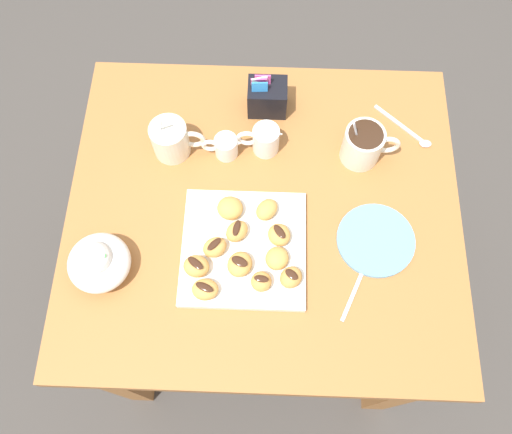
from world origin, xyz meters
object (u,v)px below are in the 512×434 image
coffee_mug_cream_left (171,139)px  pastry_plate_square (244,248)px  beignet_9 (205,289)px  saucer_sky_left (376,240)px  beignet_2 (279,235)px  beignet_10 (215,247)px  ice_cream_bowl (98,262)px  beignet_6 (237,231)px  beignet_7 (263,282)px  beignet_3 (230,208)px  beignet_5 (277,258)px  beignet_4 (267,210)px  chocolate_sauce_pitcher (225,146)px  beignet_0 (196,266)px  coffee_mug_cream_right (364,144)px  sugar_caddy (266,97)px  cream_pitcher_white (264,139)px  beignet_1 (291,277)px  beignet_8 (240,264)px  dining_table (263,234)px

coffee_mug_cream_left → pastry_plate_square: bearing=-54.2°
pastry_plate_square → beignet_9: (-0.07, -0.10, 0.02)m
saucer_sky_left → beignet_2: 0.21m
saucer_sky_left → beignet_10: 0.34m
ice_cream_bowl → beignet_9: size_ratio=2.40×
beignet_6 → beignet_10: 0.06m
beignet_6 → beignet_7: bearing=-61.3°
beignet_3 → beignet_10: bearing=-106.9°
saucer_sky_left → beignet_5: (-0.21, -0.06, 0.03)m
beignet_2 → beignet_4: (-0.03, 0.06, -0.00)m
pastry_plate_square → chocolate_sauce_pitcher: chocolate_sauce_pitcher is taller
coffee_mug_cream_left → ice_cream_bowl: (-0.12, -0.29, -0.01)m
saucer_sky_left → chocolate_sauce_pitcher: bearing=148.3°
beignet_0 → beignet_6: bearing=45.7°
ice_cream_bowl → beignet_0: (0.20, -0.00, -0.01)m
coffee_mug_cream_right → beignet_3: size_ratio=2.52×
saucer_sky_left → beignet_10: beignet_10 is taller
chocolate_sauce_pitcher → beignet_3: (0.02, -0.15, 0.00)m
ice_cream_bowl → beignet_5: size_ratio=2.54×
coffee_mug_cream_left → sugar_caddy: size_ratio=1.27×
cream_pitcher_white → chocolate_sauce_pitcher: cream_pitcher_white is taller
cream_pitcher_white → beignet_0: 0.33m
beignet_2 → beignet_5: beignet_2 is taller
beignet_1 → sugar_caddy: bearing=98.4°
beignet_8 → beignet_3: bearing=102.1°
coffee_mug_cream_right → beignet_8: 0.39m
beignet_1 → coffee_mug_cream_left: bearing=131.4°
beignet_2 → chocolate_sauce_pitcher: bearing=120.5°
coffee_mug_cream_right → beignet_7: coffee_mug_cream_right is taller
coffee_mug_cream_right → beignet_6: size_ratio=2.72×
pastry_plate_square → ice_cream_bowl: size_ratio=2.02×
pastry_plate_square → chocolate_sauce_pitcher: bearing=102.3°
cream_pitcher_white → beignet_4: (0.01, -0.17, -0.01)m
beignet_8 → beignet_6: bearing=97.5°
beignet_1 → beignet_6: bearing=139.7°
coffee_mug_cream_right → beignet_8: (-0.26, -0.28, -0.02)m
saucer_sky_left → beignet_4: (-0.23, 0.05, 0.03)m
beignet_5 → chocolate_sauce_pitcher: bearing=114.8°
dining_table → beignet_6: 0.21m
beignet_2 → beignet_3: (-0.11, 0.06, 0.00)m
dining_table → beignet_7: bearing=-88.6°
chocolate_sauce_pitcher → beignet_8: chocolate_sauce_pitcher is taller
coffee_mug_cream_right → beignet_5: coffee_mug_cream_right is taller
cream_pitcher_white → sugar_caddy: sugar_caddy is taller
coffee_mug_cream_left → chocolate_sauce_pitcher: 0.12m
dining_table → beignet_5: beignet_5 is taller
coffee_mug_cream_right → beignet_0: coffee_mug_cream_right is taller
cream_pitcher_white → sugar_caddy: (0.00, 0.11, 0.00)m
beignet_0 → beignet_10: (0.03, 0.04, -0.00)m
chocolate_sauce_pitcher → beignet_6: size_ratio=1.79×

